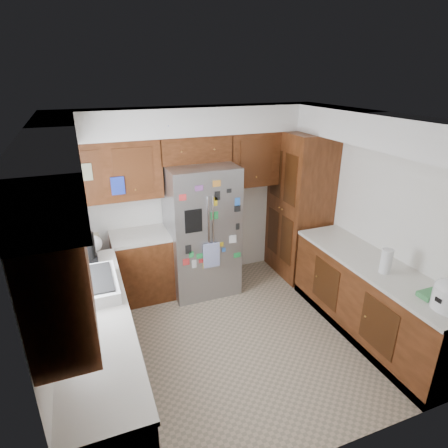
# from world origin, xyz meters

# --- Properties ---
(floor) EXTENTS (3.60, 3.60, 0.00)m
(floor) POSITION_xyz_m (0.00, 0.00, 0.00)
(floor) COLOR tan
(floor) RESTS_ON ground
(room_shell) EXTENTS (3.64, 3.24, 2.52)m
(room_shell) POSITION_xyz_m (-0.11, 0.36, 1.82)
(room_shell) COLOR white
(room_shell) RESTS_ON ground
(left_counter_run) EXTENTS (1.36, 3.20, 0.92)m
(left_counter_run) POSITION_xyz_m (-1.36, 0.03, 0.43)
(left_counter_run) COLOR #3D1D0B
(left_counter_run) RESTS_ON ground
(right_counter_run) EXTENTS (0.63, 2.25, 0.92)m
(right_counter_run) POSITION_xyz_m (1.50, -0.47, 0.42)
(right_counter_run) COLOR #3D1D0B
(right_counter_run) RESTS_ON ground
(pantry) EXTENTS (0.60, 0.90, 2.15)m
(pantry) POSITION_xyz_m (1.50, 1.15, 1.07)
(pantry) COLOR #3D1D0B
(pantry) RESTS_ON ground
(fridge) EXTENTS (0.90, 0.79, 1.80)m
(fridge) POSITION_xyz_m (-0.00, 1.20, 0.90)
(fridge) COLOR gray
(fridge) RESTS_ON ground
(bridge_cabinet) EXTENTS (0.96, 0.34, 0.35)m
(bridge_cabinet) POSITION_xyz_m (0.00, 1.43, 1.98)
(bridge_cabinet) COLOR #3D1D0B
(bridge_cabinet) RESTS_ON fridge
(fridge_top_items) EXTENTS (0.90, 0.31, 0.31)m
(fridge_top_items) POSITION_xyz_m (-0.15, 1.38, 2.29)
(fridge_top_items) COLOR #1737A2
(fridge_top_items) RESTS_ON bridge_cabinet
(sink_assembly) EXTENTS (0.52, 0.70, 0.37)m
(sink_assembly) POSITION_xyz_m (-1.50, 0.10, 0.99)
(sink_assembly) COLOR white
(sink_assembly) RESTS_ON left_counter_run
(left_counter_clutter) EXTENTS (0.39, 0.86, 0.38)m
(left_counter_clutter) POSITION_xyz_m (-1.48, 0.86, 1.05)
(left_counter_clutter) COLOR black
(left_counter_clutter) RESTS_ON left_counter_run
(paper_towel) EXTENTS (0.12, 0.12, 0.27)m
(paper_towel) POSITION_xyz_m (1.44, -0.65, 1.05)
(paper_towel) COLOR white
(paper_towel) RESTS_ON right_counter_run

